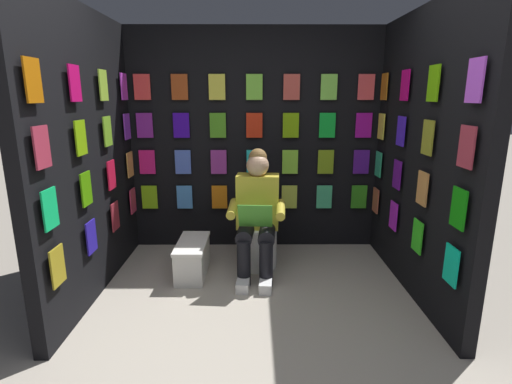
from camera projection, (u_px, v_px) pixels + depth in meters
ground_plane at (255, 360)px, 2.53m from camera, size 30.00×30.00×0.00m
display_wall_back at (254, 141)px, 4.25m from camera, size 2.77×0.14×2.37m
display_wall_left at (421, 156)px, 3.23m from camera, size 0.14×2.02×2.37m
display_wall_right at (87, 156)px, 3.22m from camera, size 0.14×2.02×2.37m
toilet at (258, 233)px, 3.92m from camera, size 0.42×0.57×0.77m
person_reading at (257, 213)px, 3.64m from camera, size 0.55×0.70×1.19m
comic_longbox_near at (193, 258)px, 3.71m from camera, size 0.28×0.61×0.33m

